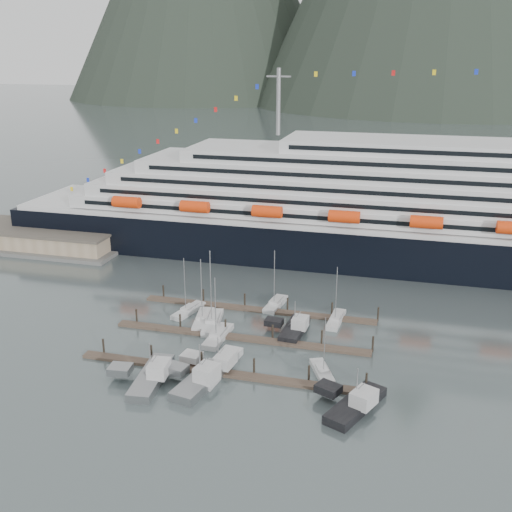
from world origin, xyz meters
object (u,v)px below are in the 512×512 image
at_px(cruise_ship, 438,217).
at_px(sailboat_f, 275,304).
at_px(sailboat_a, 203,320).
at_px(trawler_c, 218,365).
at_px(warehouse, 42,239).
at_px(trawler_a, 150,376).
at_px(trawler_b, 200,380).
at_px(sailboat_b, 213,323).
at_px(sailboat_g, 336,320).
at_px(sailboat_e, 188,311).
at_px(sailboat_h, 322,372).
at_px(sailboat_c, 218,337).
at_px(trawler_e, 294,328).
at_px(trawler_d, 355,403).

height_order(cruise_ship, sailboat_f, cruise_ship).
relative_size(sailboat_a, trawler_c, 1.03).
height_order(warehouse, sailboat_a, sailboat_a).
xyz_separation_m(sailboat_f, trawler_a, (-12.51, -34.14, 0.52)).
relative_size(warehouse, sailboat_a, 3.33).
bearing_deg(trawler_c, warehouse, 59.72).
xyz_separation_m(sailboat_f, trawler_b, (-4.47, -33.31, 0.56)).
xyz_separation_m(sailboat_b, sailboat_g, (22.79, 7.48, -0.05)).
bearing_deg(sailboat_e, sailboat_h, -105.74).
xyz_separation_m(sailboat_a, sailboat_c, (5.04, -6.09, -0.02)).
xyz_separation_m(warehouse, trawler_e, (76.14, -33.89, -1.36)).
xyz_separation_m(sailboat_a, trawler_a, (-0.68, -23.06, 0.50)).
bearing_deg(trawler_c, sailboat_b, 28.63).
distance_m(cruise_ship, sailboat_f, 49.41).
height_order(sailboat_f, trawler_b, sailboat_f).
distance_m(sailboat_f, trawler_e, 12.61).
bearing_deg(sailboat_f, trawler_d, -143.10).
distance_m(sailboat_e, sailboat_h, 34.48).
bearing_deg(trawler_a, trawler_b, -89.95).
bearing_deg(cruise_ship, warehouse, -172.77).
distance_m(sailboat_c, trawler_d, 31.33).
bearing_deg(sailboat_f, sailboat_e, 121.66).
distance_m(sailboat_a, sailboat_b, 2.26).
bearing_deg(sailboat_f, trawler_c, 179.72).
relative_size(sailboat_c, sailboat_h, 1.19).
bearing_deg(warehouse, sailboat_f, -18.09).
bearing_deg(sailboat_a, trawler_a, 168.11).
distance_m(sailboat_c, trawler_a, 17.91).
distance_m(sailboat_e, sailboat_f, 17.95).
xyz_separation_m(sailboat_c, sailboat_g, (19.89, 12.86, -0.03)).
xyz_separation_m(sailboat_b, sailboat_f, (9.69, 11.80, -0.03)).
bearing_deg(sailboat_f, sailboat_g, -101.84).
relative_size(sailboat_b, sailboat_g, 1.32).
bearing_deg(trawler_a, sailboat_h, -76.38).
height_order(sailboat_c, sailboat_g, sailboat_c).
height_order(warehouse, sailboat_b, sailboat_b).
relative_size(sailboat_g, trawler_a, 0.87).
xyz_separation_m(warehouse, sailboat_a, (58.20, -33.96, -1.81)).
relative_size(sailboat_h, trawler_a, 0.78).
distance_m(warehouse, trawler_c, 83.92).
distance_m(sailboat_c, sailboat_e, 13.41).
distance_m(sailboat_f, trawler_b, 33.61).
bearing_deg(sailboat_a, cruise_ship, -53.25).
distance_m(warehouse, sailboat_c, 74.88).
xyz_separation_m(cruise_ship, trawler_e, (-25.88, -46.83, -11.15)).
relative_size(sailboat_f, sailboat_g, 1.07).
height_order(trawler_a, trawler_d, trawler_d).
bearing_deg(trawler_e, sailboat_f, 32.56).
bearing_deg(sailboat_g, trawler_a, 143.08).
relative_size(sailboat_a, sailboat_e, 1.12).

